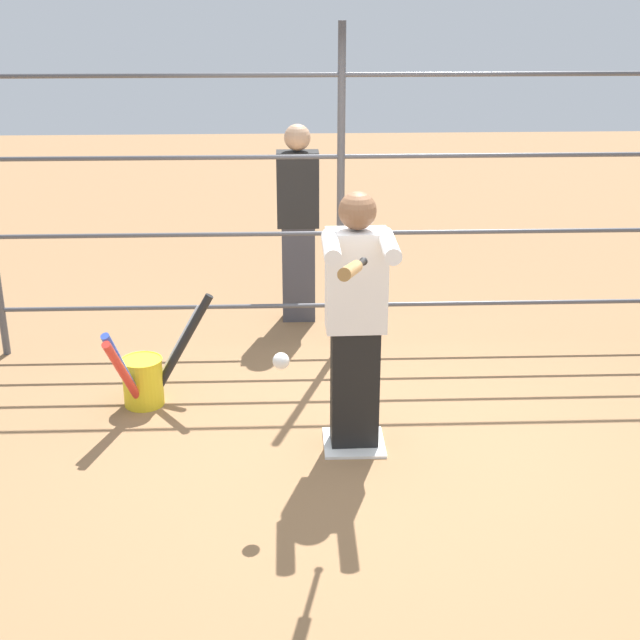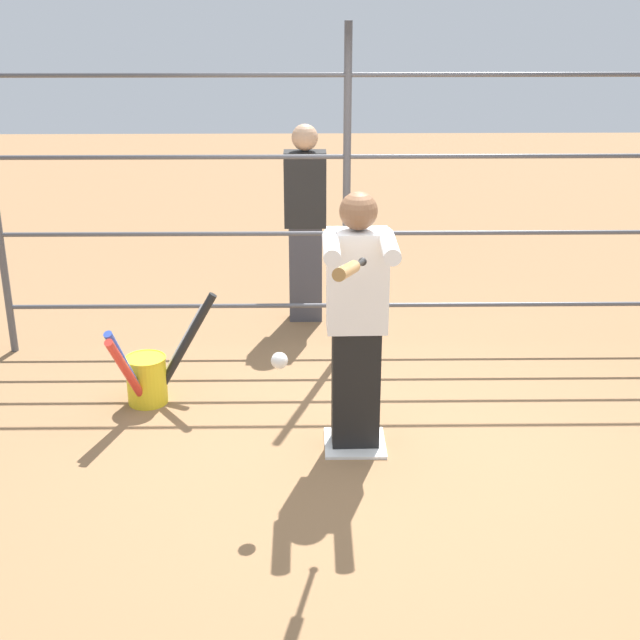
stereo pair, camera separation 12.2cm
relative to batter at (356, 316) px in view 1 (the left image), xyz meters
The scene contains 8 objects.
ground_plane 0.92m from the batter, 90.00° to the right, with size 24.00×24.00×0.00m, color olive.
home_plate 0.91m from the batter, 90.00° to the right, with size 0.40×0.40×0.02m.
fence_backstop 1.66m from the batter, 90.00° to the right, with size 5.51×0.06×2.59m.
batter is the anchor object (origin of this frame).
baseball_bat_swinging 1.12m from the batter, 83.93° to the left, with size 0.22×0.84×0.25m.
softball_in_flight 0.75m from the batter, 51.35° to the left, with size 0.10×0.10×0.10m.
bat_bucket 1.72m from the batter, 23.86° to the right, with size 0.72×0.83×0.82m.
bystander_behind_fence 2.33m from the batter, 82.02° to the right, with size 0.36×0.22×1.74m.
Camera 1 is at (0.43, 5.17, 2.93)m, focal length 50.00 mm.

